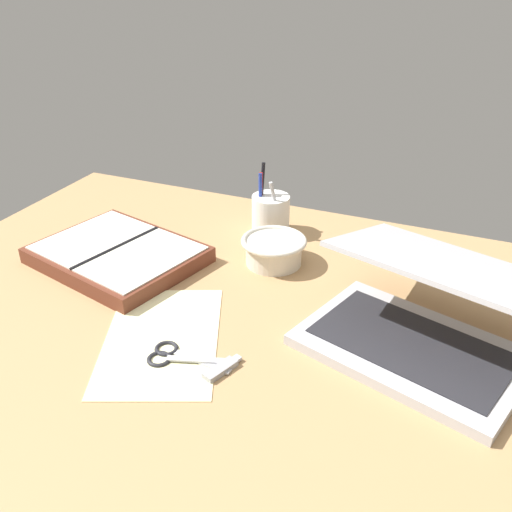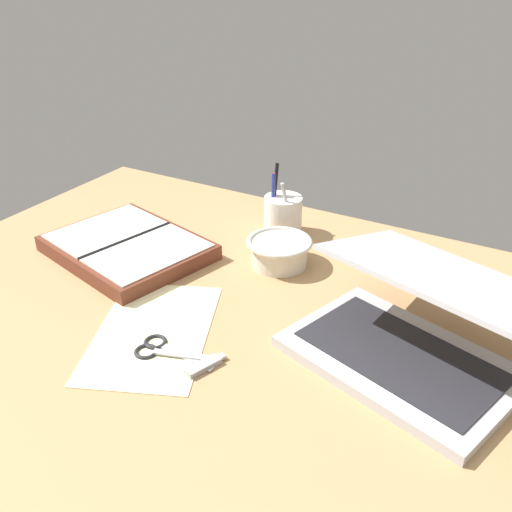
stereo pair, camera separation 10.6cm
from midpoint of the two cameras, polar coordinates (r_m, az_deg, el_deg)
The scene contains 8 objects.
desk_top at distance 101.21cm, azimuth -4.21°, elevation -6.95°, with size 140.00×100.00×2.00cm, color tan.
laptop at distance 94.18cm, azimuth 13.33°, elevation -6.25°, with size 41.93×39.82×15.54cm.
bowl at distance 116.04cm, azimuth -0.81°, elevation 0.58°, with size 13.43×13.43×5.66cm.
pen_cup at distance 128.58cm, azimuth -0.91°, elevation 4.21°, with size 8.51×8.51×15.96cm.
planner at distance 121.84cm, azimuth -16.10°, elevation 0.07°, with size 36.86×31.90×3.68cm.
scissors at distance 93.77cm, azimuth -11.59°, elevation -9.85°, with size 13.98×6.65×0.80cm.
paper_sheet_front at distance 98.16cm, azimuth -12.52°, elevation -8.17°, with size 18.70×29.98×0.16cm, color #F4EFB2.
usb_drive at distance 89.81cm, azimuth -6.92°, elevation -11.27°, with size 3.94×7.32×1.00cm.
Camera 1 is at (34.19, -74.81, 59.98)cm, focal length 40.00 mm.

